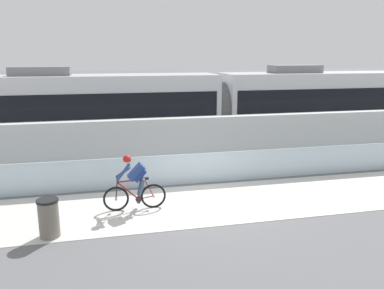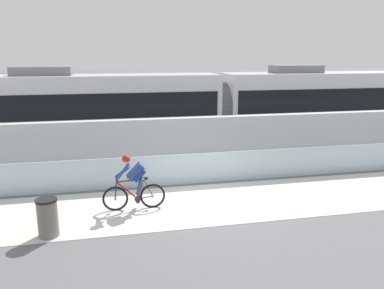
# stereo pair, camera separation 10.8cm
# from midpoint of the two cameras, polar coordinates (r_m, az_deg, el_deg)

# --- Properties ---
(ground_plane) EXTENTS (200.00, 200.00, 0.00)m
(ground_plane) POSITION_cam_midpoint_polar(r_m,az_deg,el_deg) (11.51, 1.68, -8.73)
(ground_plane) COLOR slate
(bike_path_deck) EXTENTS (32.00, 3.20, 0.01)m
(bike_path_deck) POSITION_cam_midpoint_polar(r_m,az_deg,el_deg) (11.51, 1.68, -8.70)
(bike_path_deck) COLOR silver
(bike_path_deck) RESTS_ON ground
(glass_parapet) EXTENTS (32.00, 0.05, 1.05)m
(glass_parapet) POSITION_cam_midpoint_polar(r_m,az_deg,el_deg) (13.04, -0.32, -3.63)
(glass_parapet) COLOR silver
(glass_parapet) RESTS_ON ground
(concrete_barrier_wall) EXTENTS (32.00, 0.36, 1.99)m
(concrete_barrier_wall) POSITION_cam_midpoint_polar(r_m,az_deg,el_deg) (14.62, -1.83, 0.13)
(concrete_barrier_wall) COLOR silver
(concrete_barrier_wall) RESTS_ON ground
(tram_rail_near) EXTENTS (32.00, 0.08, 0.01)m
(tram_rail_near) POSITION_cam_midpoint_polar(r_m,az_deg,el_deg) (17.23, -3.37, -1.26)
(tram_rail_near) COLOR #595654
(tram_rail_near) RESTS_ON ground
(tram_rail_far) EXTENTS (32.00, 0.08, 0.01)m
(tram_rail_far) POSITION_cam_midpoint_polar(r_m,az_deg,el_deg) (18.61, -4.09, -0.18)
(tram_rail_far) COLOR #595654
(tram_rail_far) RESTS_ON ground
(tram) EXTENTS (22.56, 2.54, 3.81)m
(tram) POSITION_cam_midpoint_polar(r_m,az_deg,el_deg) (18.09, 3.77, 5.53)
(tram) COLOR silver
(tram) RESTS_ON ground
(cyclist_on_bike) EXTENTS (1.77, 0.58, 1.61)m
(cyclist_on_bike) POSITION_cam_midpoint_polar(r_m,az_deg,el_deg) (10.94, -8.78, -5.70)
(cyclist_on_bike) COLOR black
(cyclist_on_bike) RESTS_ON ground
(trash_bin) EXTENTS (0.51, 0.51, 0.96)m
(trash_bin) POSITION_cam_midpoint_polar(r_m,az_deg,el_deg) (9.98, -20.78, -10.19)
(trash_bin) COLOR slate
(trash_bin) RESTS_ON ground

